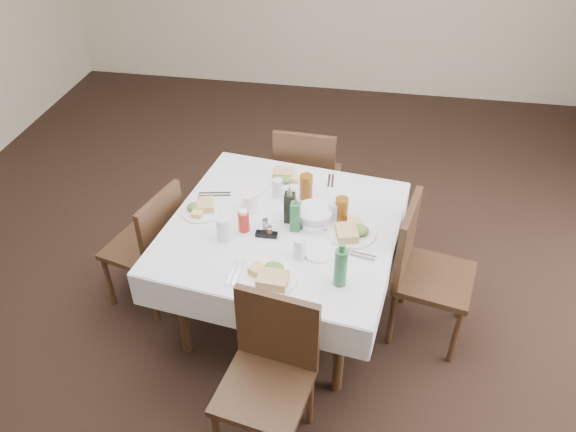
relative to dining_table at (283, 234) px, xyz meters
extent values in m
plane|color=black|center=(-0.12, 0.12, -0.68)|extent=(7.00, 7.00, 0.00)
cylinder|color=#321911|center=(-0.54, -0.42, -0.32)|extent=(0.06, 0.06, 0.72)
cylinder|color=#321911|center=(-0.42, 0.54, -0.32)|extent=(0.06, 0.06, 0.72)
cylinder|color=#321911|center=(0.42, -0.54, -0.32)|extent=(0.06, 0.06, 0.72)
cylinder|color=#321911|center=(0.54, 0.42, -0.32)|extent=(0.06, 0.06, 0.72)
cube|color=#321911|center=(0.00, 0.00, 0.05)|extent=(1.36, 1.36, 0.03)
cube|color=silver|center=(0.00, 0.00, 0.07)|extent=(1.49, 1.49, 0.01)
cube|color=silver|center=(0.09, 0.66, -0.04)|extent=(1.32, 0.19, 0.22)
cube|color=silver|center=(-0.09, -0.66, -0.04)|extent=(1.32, 0.19, 0.22)
cube|color=silver|center=(0.66, -0.09, -0.04)|extent=(0.19, 1.32, 0.22)
cube|color=silver|center=(-0.66, 0.09, -0.04)|extent=(0.19, 1.32, 0.22)
cube|color=#321911|center=(0.02, 0.98, -0.23)|extent=(0.47, 0.47, 0.04)
cube|color=#321911|center=(0.01, 0.78, 0.02)|extent=(0.45, 0.06, 0.49)
cylinder|color=#321911|center=(0.22, 1.16, -0.45)|extent=(0.04, 0.04, 0.46)
cylinder|color=#321911|center=(0.20, 0.78, -0.45)|extent=(0.04, 0.04, 0.46)
cylinder|color=#321911|center=(-0.16, 1.18, -0.45)|extent=(0.04, 0.04, 0.46)
cylinder|color=#321911|center=(-0.18, 0.80, -0.45)|extent=(0.04, 0.04, 0.46)
cube|color=#321911|center=(0.07, -0.95, -0.24)|extent=(0.50, 0.50, 0.04)
cube|color=#321911|center=(0.11, -0.75, 0.00)|extent=(0.44, 0.11, 0.48)
cylinder|color=#321911|center=(-0.08, -0.73, -0.46)|extent=(0.04, 0.04, 0.45)
cylinder|color=#321911|center=(0.29, -0.79, -0.46)|extent=(0.04, 0.04, 0.45)
cube|color=#321911|center=(0.94, 0.01, -0.22)|extent=(0.53, 0.53, 0.04)
cube|color=#321911|center=(0.74, 0.05, 0.02)|extent=(0.13, 0.45, 0.49)
cylinder|color=#321911|center=(1.09, -0.22, -0.45)|extent=(0.04, 0.04, 0.46)
cylinder|color=#321911|center=(0.71, -0.14, -0.45)|extent=(0.04, 0.04, 0.46)
cylinder|color=#321911|center=(1.17, 0.16, -0.45)|extent=(0.04, 0.04, 0.46)
cylinder|color=#321911|center=(0.79, 0.24, -0.45)|extent=(0.04, 0.04, 0.46)
cube|color=#321911|center=(-0.95, 0.01, -0.25)|extent=(0.52, 0.52, 0.04)
cube|color=#321911|center=(-0.76, -0.04, -0.02)|extent=(0.15, 0.42, 0.46)
cylinder|color=#321911|center=(-1.07, 0.23, -0.47)|extent=(0.03, 0.03, 0.43)
cylinder|color=#321911|center=(-0.72, 0.14, -0.47)|extent=(0.03, 0.03, 0.43)
cylinder|color=#321911|center=(-1.17, -0.12, -0.47)|extent=(0.03, 0.03, 0.43)
cylinder|color=#321911|center=(-0.82, -0.22, -0.47)|extent=(0.03, 0.03, 0.43)
cylinder|color=white|center=(-0.06, 0.46, 0.09)|extent=(0.26, 0.26, 0.01)
cube|color=tan|center=(-0.09, 0.49, 0.11)|extent=(0.14, 0.11, 0.04)
cube|color=gold|center=(-0.01, 0.45, 0.11)|extent=(0.10, 0.09, 0.03)
ellipsoid|color=#365E1F|center=(-0.07, 0.42, 0.11)|extent=(0.10, 0.09, 0.04)
cylinder|color=white|center=(0.01, -0.48, 0.09)|extent=(0.30, 0.30, 0.02)
cube|color=tan|center=(0.04, -0.52, 0.12)|extent=(0.16, 0.13, 0.05)
cube|color=gold|center=(-0.04, -0.46, 0.11)|extent=(0.12, 0.11, 0.04)
ellipsoid|color=#365E1F|center=(0.03, -0.44, 0.12)|extent=(0.11, 0.10, 0.05)
cylinder|color=white|center=(0.41, -0.03, 0.09)|extent=(0.29, 0.29, 0.01)
cube|color=tan|center=(0.38, -0.07, 0.12)|extent=(0.15, 0.17, 0.05)
cube|color=gold|center=(0.41, 0.03, 0.11)|extent=(0.08, 0.10, 0.04)
ellipsoid|color=#365E1F|center=(0.46, -0.03, 0.12)|extent=(0.11, 0.10, 0.05)
cylinder|color=white|center=(-0.52, 0.03, 0.09)|extent=(0.24, 0.24, 0.01)
cube|color=tan|center=(-0.50, 0.06, 0.11)|extent=(0.13, 0.15, 0.04)
cube|color=gold|center=(-0.52, -0.02, 0.11)|extent=(0.07, 0.08, 0.03)
ellipsoid|color=#365E1F|center=(-0.56, 0.03, 0.11)|extent=(0.09, 0.08, 0.04)
cylinder|color=white|center=(-0.26, 0.30, 0.09)|extent=(0.16, 0.16, 0.01)
cylinder|color=white|center=(0.25, -0.23, 0.09)|extent=(0.17, 0.17, 0.01)
cylinder|color=silver|center=(-0.09, 0.28, 0.14)|extent=(0.07, 0.07, 0.12)
cylinder|color=silver|center=(0.14, -0.27, 0.14)|extent=(0.07, 0.07, 0.12)
cylinder|color=silver|center=(0.30, 0.08, 0.14)|extent=(0.07, 0.07, 0.13)
cylinder|color=silver|center=(-0.31, -0.19, 0.15)|extent=(0.08, 0.08, 0.15)
cylinder|color=brown|center=(0.10, 0.28, 0.16)|extent=(0.08, 0.08, 0.17)
cylinder|color=brown|center=(0.34, 0.09, 0.16)|extent=(0.08, 0.08, 0.16)
cylinder|color=silver|center=(0.18, 0.06, 0.10)|extent=(0.25, 0.25, 0.05)
cylinder|color=silver|center=(0.18, 0.06, 0.14)|extent=(0.22, 0.22, 0.05)
cube|color=black|center=(0.03, 0.03, 0.18)|extent=(0.06, 0.06, 0.20)
cone|color=silver|center=(0.03, 0.03, 0.30)|extent=(0.03, 0.03, 0.05)
cube|color=#286B3C|center=(0.08, -0.04, 0.17)|extent=(0.06, 0.06, 0.19)
cone|color=silver|center=(0.08, -0.04, 0.29)|extent=(0.03, 0.03, 0.05)
cylinder|color=#AC211C|center=(-0.22, -0.10, 0.14)|extent=(0.07, 0.07, 0.12)
cylinder|color=white|center=(-0.22, -0.10, 0.21)|extent=(0.05, 0.05, 0.02)
cylinder|color=white|center=(-0.09, -0.08, 0.11)|extent=(0.04, 0.04, 0.07)
cylinder|color=silver|center=(-0.09, -0.08, 0.16)|extent=(0.04, 0.04, 0.01)
cylinder|color=#422C20|center=(-0.06, -0.13, 0.11)|extent=(0.03, 0.03, 0.06)
cylinder|color=silver|center=(-0.06, -0.13, 0.15)|extent=(0.03, 0.03, 0.01)
cylinder|color=white|center=(-0.23, 0.12, 0.08)|extent=(0.13, 0.13, 0.01)
cylinder|color=white|center=(-0.23, 0.12, 0.13)|extent=(0.08, 0.08, 0.08)
cylinder|color=black|center=(-0.23, 0.12, 0.16)|extent=(0.07, 0.07, 0.01)
torus|color=white|center=(-0.20, 0.16, 0.13)|extent=(0.04, 0.05, 0.06)
cube|color=black|center=(-0.07, -0.13, 0.09)|extent=(0.13, 0.04, 0.03)
cylinder|color=#286B3C|center=(0.38, -0.45, 0.19)|extent=(0.07, 0.07, 0.22)
cylinder|color=#286B3C|center=(0.38, -0.45, 0.32)|extent=(0.03, 0.03, 0.04)
cube|color=white|center=(0.38, -0.07, 0.10)|extent=(0.09, 0.05, 0.04)
cube|color=pink|center=(0.38, -0.07, 0.11)|extent=(0.07, 0.04, 0.02)
cube|color=silver|center=(0.22, 0.50, 0.08)|extent=(0.02, 0.16, 0.01)
cube|color=silver|center=(0.24, 0.50, 0.08)|extent=(0.02, 0.16, 0.01)
cube|color=silver|center=(-0.16, -0.46, 0.08)|extent=(0.03, 0.20, 0.01)
cube|color=silver|center=(-0.19, -0.46, 0.08)|extent=(0.03, 0.20, 0.01)
cube|color=silver|center=(0.46, -0.23, 0.08)|extent=(0.20, 0.05, 0.01)
cube|color=silver|center=(0.47, -0.20, 0.08)|extent=(0.20, 0.05, 0.01)
cube|color=silver|center=(-0.49, 0.23, 0.08)|extent=(0.20, 0.06, 0.01)
cube|color=silver|center=(-0.48, 0.20, 0.08)|extent=(0.20, 0.06, 0.01)
camera|label=1|loc=(0.48, -2.59, 2.15)|focal=35.00mm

